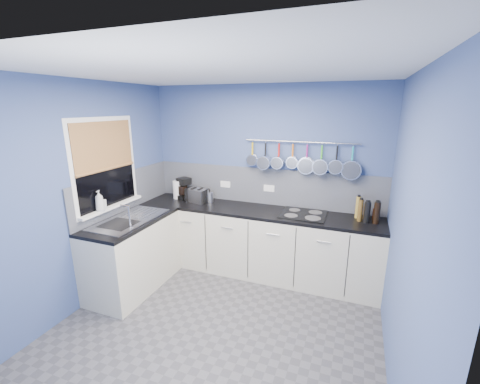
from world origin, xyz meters
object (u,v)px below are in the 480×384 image
Objects in this scene: soap_bottle_a at (99,201)px; hob at (303,214)px; coffee_maker at (183,188)px; toaster at (197,195)px; soap_bottle_b at (102,203)px; paper_towel at (177,190)px; canister at (210,197)px.

soap_bottle_a reaches higher than hob.
coffee_maker is 0.55× the size of hob.
toaster is at bearing 3.04° from coffee_maker.
soap_bottle_b is (0.00, 0.03, -0.03)m from soap_bottle_a.
paper_towel is 0.37m from toaster.
canister is at bearing 176.22° from hob.
coffee_maker reaches higher than canister.
canister is (0.44, -0.01, -0.08)m from coffee_maker.
toaster is 0.54× the size of hob.
soap_bottle_b is 1.44m from canister.
canister is at bearing 55.17° from soap_bottle_b.
soap_bottle_a is 0.79× the size of coffee_maker.
soap_bottle_a is 1.28m from coffee_maker.
toaster is at bearing -157.32° from canister.
soap_bottle_a reaches higher than soap_bottle_b.
toaster reaches higher than canister.
toaster is (0.27, -0.08, -0.06)m from coffee_maker.
hob is (1.34, -0.09, -0.06)m from canister.
paper_towel is at bearing -171.09° from toaster.
soap_bottle_b reaches higher than paper_towel.
coffee_maker reaches higher than hob.
hob is (1.78, -0.10, -0.15)m from coffee_maker.
hob is (1.51, -0.02, -0.09)m from toaster.
toaster is 2.19× the size of canister.
coffee_maker reaches higher than toaster.
canister is 1.34m from hob.
toaster is at bearing 59.53° from soap_bottle_b.
coffee_maker is 1.03× the size of toaster.
toaster is at bearing -8.07° from paper_towel.
paper_towel is at bearing -177.99° from canister.
canister is (0.53, 0.02, -0.06)m from paper_towel.
coffee_maker is at bearing 176.78° from hob.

